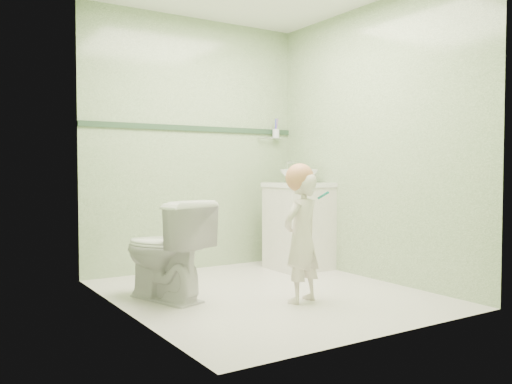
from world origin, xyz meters
TOP-DOWN VIEW (x-y plane):
  - ground at (0.00, 0.00)m, footprint 2.50×2.50m
  - room_shell at (0.00, 0.00)m, footprint 2.50×2.54m
  - trim_stripe at (0.00, 1.24)m, footprint 2.20×0.02m
  - vanity at (0.84, 0.70)m, footprint 0.52×0.50m
  - counter at (0.84, 0.70)m, footprint 0.54×0.52m
  - basin at (0.84, 0.70)m, footprint 0.37×0.37m
  - faucet at (0.84, 0.89)m, footprint 0.03×0.13m
  - cup_holder at (0.89, 1.18)m, footprint 0.26×0.07m
  - toilet at (-0.74, 0.24)m, footprint 0.61×0.82m
  - toddler at (0.07, -0.36)m, footprint 0.39×0.31m
  - hair_cap at (0.07, -0.33)m, footprint 0.21×0.21m
  - teal_toothbrush at (0.17, -0.46)m, footprint 0.11×0.14m

SIDE VIEW (x-z plane):
  - ground at x=0.00m, z-range 0.00..0.00m
  - toilet at x=-0.74m, z-range 0.00..0.74m
  - vanity at x=0.84m, z-range 0.00..0.80m
  - toddler at x=0.07m, z-range 0.00..0.93m
  - teal_toothbrush at x=0.17m, z-range 0.74..0.82m
  - counter at x=0.84m, z-range 0.79..0.83m
  - basin at x=0.84m, z-range 0.83..0.96m
  - hair_cap at x=0.07m, z-range 0.80..1.00m
  - faucet at x=0.84m, z-range 0.88..1.06m
  - room_shell at x=0.00m, z-range 0.00..2.40m
  - cup_holder at x=0.89m, z-range 1.23..1.44m
  - trim_stripe at x=0.00m, z-range 1.33..1.38m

